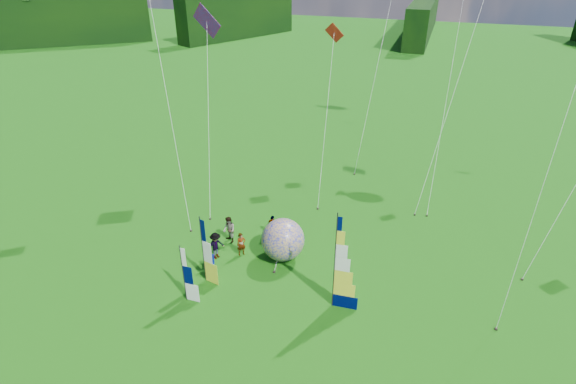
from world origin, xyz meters
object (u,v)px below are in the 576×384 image
(feather_banner_main, at_px, (335,263))
(side_banner_far, at_px, (183,274))
(spectator_c, at_px, (216,246))
(camp_chair, at_px, (209,264))
(spectator_b, at_px, (229,230))
(kite_whale, at_px, (452,68))
(spectator_d, at_px, (273,226))
(bol_inflatable, at_px, (283,240))
(spectator_a, at_px, (241,244))
(side_banner_left, at_px, (203,251))

(feather_banner_main, relative_size, side_banner_far, 1.63)
(side_banner_far, xyz_separation_m, spectator_c, (-0.14, 3.76, -0.79))
(spectator_c, height_order, camp_chair, spectator_c)
(spectator_b, distance_m, kite_whale, 19.59)
(feather_banner_main, height_order, kite_whale, kite_whale)
(feather_banner_main, xyz_separation_m, side_banner_far, (-7.36, -2.02, -1.05))
(side_banner_far, height_order, spectator_b, side_banner_far)
(camp_chair, relative_size, kite_whale, 0.06)
(side_banner_far, bearing_deg, spectator_d, 72.41)
(spectator_d, bearing_deg, bol_inflatable, 157.56)
(kite_whale, bearing_deg, camp_chair, -126.59)
(spectator_b, xyz_separation_m, spectator_d, (2.33, 1.48, -0.14))
(spectator_a, bearing_deg, camp_chair, -158.69)
(side_banner_left, xyz_separation_m, spectator_d, (1.99, 5.28, -1.26))
(kite_whale, bearing_deg, feather_banner_main, -105.92)
(spectator_a, distance_m, camp_chair, 2.35)
(side_banner_left, bearing_deg, feather_banner_main, 14.69)
(camp_chair, bearing_deg, side_banner_far, -115.15)
(spectator_c, xyz_separation_m, kite_whale, (11.65, 15.48, 7.80))
(feather_banner_main, relative_size, camp_chair, 5.36)
(spectator_c, distance_m, camp_chair, 1.38)
(bol_inflatable, height_order, spectator_a, bol_inflatable)
(feather_banner_main, xyz_separation_m, bol_inflatable, (-3.77, 3.04, -1.43))
(feather_banner_main, relative_size, spectator_c, 3.14)
(spectator_a, height_order, spectator_b, spectator_b)
(spectator_a, height_order, camp_chair, spectator_a)
(spectator_b, bearing_deg, feather_banner_main, 13.87)
(spectator_c, bearing_deg, spectator_b, 23.42)
(feather_banner_main, height_order, spectator_c, feather_banner_main)
(spectator_b, relative_size, kite_whale, 0.10)
(spectator_b, bearing_deg, side_banner_far, -49.91)
(side_banner_left, height_order, kite_whale, kite_whale)
(kite_whale, bearing_deg, spectator_d, -129.57)
(side_banner_left, height_order, spectator_d, side_banner_left)
(spectator_c, xyz_separation_m, spectator_d, (2.36, 3.23, -0.12))
(spectator_d, bearing_deg, spectator_a, 98.61)
(feather_banner_main, relative_size, spectator_a, 3.62)
(feather_banner_main, xyz_separation_m, spectator_c, (-7.50, 1.74, -1.84))
(feather_banner_main, relative_size, side_banner_left, 1.35)
(side_banner_far, relative_size, kite_whale, 0.19)
(side_banner_far, relative_size, spectator_d, 2.22)
(side_banner_left, relative_size, spectator_b, 2.27)
(side_banner_left, bearing_deg, spectator_a, 84.21)
(spectator_b, xyz_separation_m, camp_chair, (0.20, -3.07, -0.38))
(bol_inflatable, distance_m, kite_whale, 17.84)
(bol_inflatable, relative_size, spectator_b, 1.44)
(spectator_c, relative_size, camp_chair, 1.71)
(spectator_a, bearing_deg, kite_whale, 13.06)
(spectator_b, bearing_deg, bol_inflatable, 31.99)
(side_banner_far, distance_m, camp_chair, 2.71)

